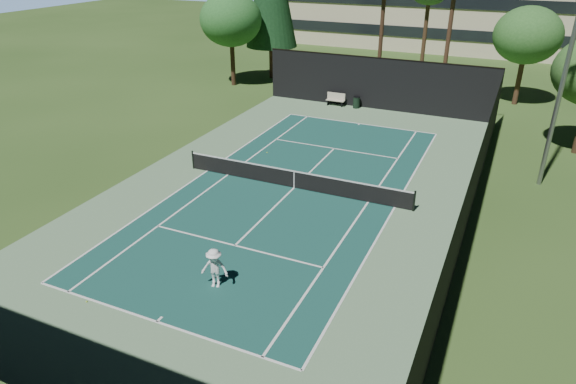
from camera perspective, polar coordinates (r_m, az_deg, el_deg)
name	(u,v)px	position (r m, az deg, el deg)	size (l,w,h in m)	color
ground	(294,188)	(27.58, 0.67, 0.44)	(160.00, 160.00, 0.00)	#30501E
apron_slab	(294,188)	(27.58, 0.67, 0.45)	(18.00, 32.00, 0.01)	#628B61
court_surface	(294,188)	(27.57, 0.67, 0.47)	(10.97, 23.77, 0.01)	#174A41
court_lines	(294,188)	(27.57, 0.67, 0.48)	(11.07, 23.87, 0.01)	white
tennis_net	(294,179)	(27.34, 0.68, 1.50)	(12.90, 0.10, 1.10)	black
fence	(295,153)	(26.83, 0.75, 4.37)	(18.04, 32.05, 4.03)	black
player	(215,268)	(19.77, -8.16, -8.39)	(1.06, 0.61, 1.65)	white
tennis_ball_a	(87,302)	(20.62, -21.46, -11.27)	(0.06, 0.06, 0.06)	#BAD430
tennis_ball_b	(259,174)	(29.28, -3.23, 2.05)	(0.06, 0.06, 0.06)	#D3EC35
tennis_ball_c	(354,183)	(28.34, 7.37, 1.02)	(0.06, 0.06, 0.06)	#C2CF2F
tennis_ball_d	(267,153)	(32.25, -2.35, 4.41)	(0.07, 0.07, 0.07)	#BCDA31
park_bench	(336,99)	(42.08, 5.32, 10.26)	(1.50, 0.45, 1.02)	beige
trash_bin	(356,102)	(41.63, 7.61, 9.87)	(0.56, 0.56, 0.95)	black
decid_tree_a	(528,35)	(45.27, 25.08, 15.48)	(5.12, 5.12, 7.62)	#4F3321
decid_tree_c	(231,20)	(47.70, -6.38, 18.48)	(5.44, 5.44, 8.09)	#432C1C
campus_building	(444,11)	(69.92, 16.90, 18.67)	(40.50, 12.50, 8.30)	beige
light_pole	(567,65)	(29.38, 28.57, 12.28)	(0.90, 0.25, 12.22)	gray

